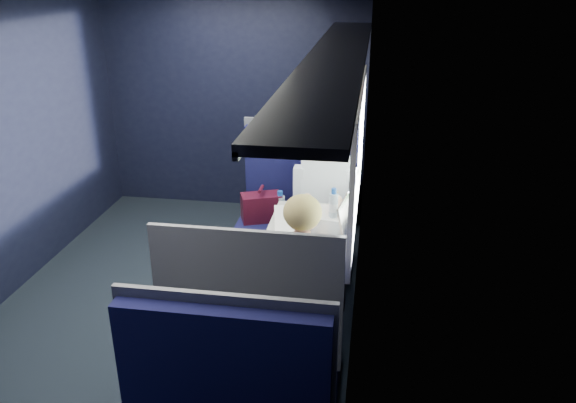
# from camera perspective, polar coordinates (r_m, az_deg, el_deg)

# --- Properties ---
(ground) EXTENTS (2.80, 4.20, 0.01)m
(ground) POSITION_cam_1_polar(r_m,az_deg,el_deg) (4.67, -11.16, -10.21)
(ground) COLOR black
(room_shell) EXTENTS (3.00, 4.40, 2.40)m
(room_shell) POSITION_cam_1_polar(r_m,az_deg,el_deg) (4.06, -12.43, 7.61)
(room_shell) COLOR black
(room_shell) RESTS_ON ground
(table) EXTENTS (0.62, 1.00, 0.74)m
(table) POSITION_cam_1_polar(r_m,az_deg,el_deg) (4.11, 1.83, -3.79)
(table) COLOR #54565E
(table) RESTS_ON ground
(seat_bay_near) EXTENTS (1.04, 0.62, 1.26)m
(seat_bay_near) POSITION_cam_1_polar(r_m,az_deg,el_deg) (5.02, 0.79, -1.72)
(seat_bay_near) COLOR black
(seat_bay_near) RESTS_ON ground
(seat_bay_far) EXTENTS (1.04, 0.62, 1.26)m
(seat_bay_far) POSITION_cam_1_polar(r_m,az_deg,el_deg) (3.53, -3.05, -13.53)
(seat_bay_far) COLOR black
(seat_bay_far) RESTS_ON ground
(seat_row_front) EXTENTS (1.04, 0.51, 1.16)m
(seat_row_front) POSITION_cam_1_polar(r_m,az_deg,el_deg) (5.87, 2.19, 1.88)
(seat_row_front) COLOR black
(seat_row_front) RESTS_ON ground
(man) EXTENTS (0.53, 0.56, 1.32)m
(man) POSITION_cam_1_polar(r_m,az_deg,el_deg) (4.72, 3.69, 0.51)
(man) COLOR black
(man) RESTS_ON ground
(woman) EXTENTS (0.53, 0.56, 1.32)m
(woman) POSITION_cam_1_polar(r_m,az_deg,el_deg) (3.46, 1.50, -8.09)
(woman) COLOR black
(woman) RESTS_ON ground
(papers) EXTENTS (0.63, 0.81, 0.01)m
(papers) POSITION_cam_1_polar(r_m,az_deg,el_deg) (4.15, 2.14, -2.34)
(papers) COLOR white
(papers) RESTS_ON table
(laptop) EXTENTS (0.32, 0.39, 0.26)m
(laptop) POSITION_cam_1_polar(r_m,az_deg,el_deg) (3.99, 4.92, -2.35)
(laptop) COLOR silver
(laptop) RESTS_ON table
(bottle_small) EXTENTS (0.07, 0.07, 0.24)m
(bottle_small) POSITION_cam_1_polar(r_m,az_deg,el_deg) (4.24, 4.64, -0.33)
(bottle_small) COLOR silver
(bottle_small) RESTS_ON table
(cup) EXTENTS (0.08, 0.08, 0.10)m
(cup) POSITION_cam_1_polar(r_m,az_deg,el_deg) (4.41, 6.14, -0.24)
(cup) COLOR white
(cup) RESTS_ON table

